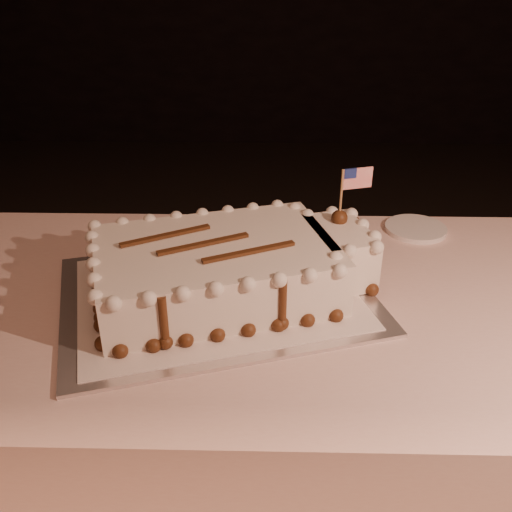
{
  "coord_description": "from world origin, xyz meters",
  "views": [
    {
      "loc": [
        -0.12,
        -0.37,
        1.38
      ],
      "look_at": [
        -0.14,
        0.6,
        0.84
      ],
      "focal_mm": 40.0,
      "sensor_mm": 36.0,
      "label": 1
    }
  ],
  "objects_px": {
    "sheet_cake": "(232,266)",
    "cake_board": "(217,295)",
    "side_plate": "(416,229)",
    "banquet_table": "(315,432)"
  },
  "relations": [
    {
      "from": "cake_board",
      "to": "sheet_cake",
      "type": "xyz_separation_m",
      "value": [
        0.03,
        0.01,
        0.06
      ]
    },
    {
      "from": "cake_board",
      "to": "side_plate",
      "type": "distance_m",
      "value": 0.57
    },
    {
      "from": "banquet_table",
      "to": "sheet_cake",
      "type": "distance_m",
      "value": 0.48
    },
    {
      "from": "side_plate",
      "to": "banquet_table",
      "type": "bearing_deg",
      "value": -128.91
    },
    {
      "from": "cake_board",
      "to": "sheet_cake",
      "type": "distance_m",
      "value": 0.07
    },
    {
      "from": "banquet_table",
      "to": "cake_board",
      "type": "relative_size",
      "value": 3.92
    },
    {
      "from": "banquet_table",
      "to": "cake_board",
      "type": "height_order",
      "value": "cake_board"
    },
    {
      "from": "sheet_cake",
      "to": "cake_board",
      "type": "bearing_deg",
      "value": -162.84
    },
    {
      "from": "cake_board",
      "to": "sheet_cake",
      "type": "relative_size",
      "value": 1.02
    },
    {
      "from": "cake_board",
      "to": "side_plate",
      "type": "relative_size",
      "value": 4.03
    }
  ]
}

